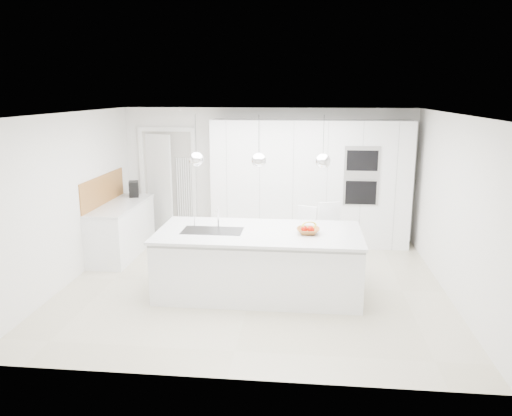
# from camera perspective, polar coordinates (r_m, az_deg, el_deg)

# --- Properties ---
(floor) EXTENTS (5.50, 5.50, 0.00)m
(floor) POSITION_cam_1_polar(r_m,az_deg,el_deg) (7.48, -0.24, -8.76)
(floor) COLOR beige
(floor) RESTS_ON ground
(wall_back) EXTENTS (5.50, 0.00, 5.50)m
(wall_back) POSITION_cam_1_polar(r_m,az_deg,el_deg) (9.55, 1.37, 3.87)
(wall_back) COLOR white
(wall_back) RESTS_ON ground
(wall_left) EXTENTS (0.00, 5.00, 5.00)m
(wall_left) POSITION_cam_1_polar(r_m,az_deg,el_deg) (7.89, -20.53, 1.04)
(wall_left) COLOR white
(wall_left) RESTS_ON ground
(ceiling) EXTENTS (5.50, 5.50, 0.00)m
(ceiling) POSITION_cam_1_polar(r_m,az_deg,el_deg) (6.95, -0.26, 10.75)
(ceiling) COLOR white
(ceiling) RESTS_ON wall_back
(tall_cabinets) EXTENTS (3.60, 0.60, 2.30)m
(tall_cabinets) POSITION_cam_1_polar(r_m,az_deg,el_deg) (9.25, 6.17, 2.86)
(tall_cabinets) COLOR white
(tall_cabinets) RESTS_ON floor
(oven_stack) EXTENTS (0.62, 0.04, 1.05)m
(oven_stack) POSITION_cam_1_polar(r_m,az_deg,el_deg) (8.96, 11.98, 3.61)
(oven_stack) COLOR #A5A5A8
(oven_stack) RESTS_ON tall_cabinets
(doorway_frame) EXTENTS (1.11, 0.08, 2.13)m
(doorway_frame) POSITION_cam_1_polar(r_m,az_deg,el_deg) (9.91, -9.98, 2.69)
(doorway_frame) COLOR white
(doorway_frame) RESTS_ON floor
(hallway_door) EXTENTS (0.76, 0.38, 2.00)m
(hallway_door) POSITION_cam_1_polar(r_m,az_deg,el_deg) (9.94, -11.44, 2.54)
(hallway_door) COLOR white
(hallway_door) RESTS_ON floor
(radiator) EXTENTS (0.32, 0.04, 1.40)m
(radiator) POSITION_cam_1_polar(r_m,az_deg,el_deg) (9.85, -8.16, 1.66)
(radiator) COLOR white
(radiator) RESTS_ON floor
(left_base_cabinets) EXTENTS (0.60, 1.80, 0.86)m
(left_base_cabinets) POSITION_cam_1_polar(r_m,az_deg,el_deg) (9.02, -15.07, -2.48)
(left_base_cabinets) COLOR white
(left_base_cabinets) RESTS_ON floor
(left_worktop) EXTENTS (0.62, 1.82, 0.04)m
(left_worktop) POSITION_cam_1_polar(r_m,az_deg,el_deg) (8.92, -15.24, 0.31)
(left_worktop) COLOR silver
(left_worktop) RESTS_ON left_base_cabinets
(oak_backsplash) EXTENTS (0.02, 1.80, 0.50)m
(oak_backsplash) POSITION_cam_1_polar(r_m,az_deg,el_deg) (8.97, -17.06, 2.03)
(oak_backsplash) COLOR #AD6F32
(oak_backsplash) RESTS_ON wall_left
(island_base) EXTENTS (2.80, 1.20, 0.86)m
(island_base) POSITION_cam_1_polar(r_m,az_deg,el_deg) (7.04, 0.31, -6.45)
(island_base) COLOR white
(island_base) RESTS_ON floor
(island_worktop) EXTENTS (2.84, 1.40, 0.04)m
(island_worktop) POSITION_cam_1_polar(r_m,az_deg,el_deg) (6.95, 0.35, -2.82)
(island_worktop) COLOR silver
(island_worktop) RESTS_ON island_base
(island_sink) EXTENTS (0.84, 0.44, 0.18)m
(island_sink) POSITION_cam_1_polar(r_m,az_deg,el_deg) (7.01, -4.99, -3.24)
(island_sink) COLOR #3F3F42
(island_sink) RESTS_ON island_worktop
(island_tap) EXTENTS (0.02, 0.02, 0.30)m
(island_tap) POSITION_cam_1_polar(r_m,az_deg,el_deg) (7.13, -4.33, -1.03)
(island_tap) COLOR white
(island_tap) RESTS_ON island_worktop
(pendant_left) EXTENTS (0.20, 0.20, 0.20)m
(pendant_left) POSITION_cam_1_polar(r_m,az_deg,el_deg) (6.83, -6.83, 5.55)
(pendant_left) COLOR white
(pendant_left) RESTS_ON ceiling
(pendant_mid) EXTENTS (0.20, 0.20, 0.20)m
(pendant_mid) POSITION_cam_1_polar(r_m,az_deg,el_deg) (6.69, 0.32, 5.49)
(pendant_mid) COLOR white
(pendant_mid) RESTS_ON ceiling
(pendant_right) EXTENTS (0.20, 0.20, 0.20)m
(pendant_right) POSITION_cam_1_polar(r_m,az_deg,el_deg) (6.66, 7.65, 5.34)
(pendant_right) COLOR white
(pendant_right) RESTS_ON ceiling
(fruit_bowl) EXTENTS (0.33, 0.33, 0.08)m
(fruit_bowl) POSITION_cam_1_polar(r_m,az_deg,el_deg) (6.85, 5.98, -2.63)
(fruit_bowl) COLOR #AD6F32
(fruit_bowl) RESTS_ON island_worktop
(espresso_machine) EXTENTS (0.24, 0.30, 0.28)m
(espresso_machine) POSITION_cam_1_polar(r_m,az_deg,el_deg) (9.48, -13.79, 2.14)
(espresso_machine) COLOR black
(espresso_machine) RESTS_ON left_worktop
(bar_stool_left) EXTENTS (0.49, 0.56, 1.03)m
(bar_stool_left) POSITION_cam_1_polar(r_m,az_deg,el_deg) (7.89, 5.82, -3.70)
(bar_stool_left) COLOR white
(bar_stool_left) RESTS_ON floor
(bar_stool_right) EXTENTS (0.50, 0.60, 1.12)m
(bar_stool_right) POSITION_cam_1_polar(r_m,az_deg,el_deg) (7.78, 8.32, -3.66)
(bar_stool_right) COLOR white
(bar_stool_right) RESTS_ON floor
(apple_a) EXTENTS (0.09, 0.09, 0.09)m
(apple_a) POSITION_cam_1_polar(r_m,az_deg,el_deg) (6.80, 6.23, -2.42)
(apple_a) COLOR #C11304
(apple_a) RESTS_ON fruit_bowl
(apple_b) EXTENTS (0.09, 0.09, 0.09)m
(apple_b) POSITION_cam_1_polar(r_m,az_deg,el_deg) (6.81, 5.53, -2.40)
(apple_b) COLOR #C11304
(apple_b) RESTS_ON fruit_bowl
(apple_c) EXTENTS (0.07, 0.07, 0.07)m
(apple_c) POSITION_cam_1_polar(r_m,az_deg,el_deg) (6.81, 6.40, -2.48)
(apple_c) COLOR #C11304
(apple_c) RESTS_ON fruit_bowl
(banana_bunch) EXTENTS (0.24, 0.17, 0.21)m
(banana_bunch) POSITION_cam_1_polar(r_m,az_deg,el_deg) (6.83, 6.11, -1.99)
(banana_bunch) COLOR yellow
(banana_bunch) RESTS_ON fruit_bowl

